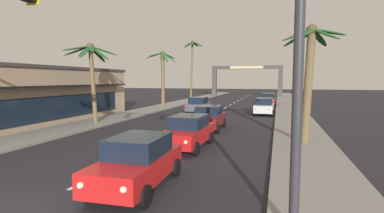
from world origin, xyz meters
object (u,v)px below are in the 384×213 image
sedan_lead_at_stop_bar (138,161)px  palm_left_third (163,70)px  sedan_fifth_in_queue (209,117)px  storefront_strip_left (17,95)px  sedan_parked_mid_kerb (269,99)px  sedan_parked_nearest_kerb (264,106)px  palm_left_farthest (192,57)px  palm_right_second (309,65)px  sedan_oncoming_far (199,105)px  sedan_third_in_queue (188,131)px  palm_left_second (91,63)px  traffic_signal_mast (155,2)px  town_gateway_arch (246,77)px

sedan_lead_at_stop_bar → palm_left_third: size_ratio=0.63×
sedan_fifth_in_queue → storefront_strip_left: size_ratio=0.21×
sedan_fifth_in_queue → sedan_parked_mid_kerb: bearing=80.9°
sedan_parked_nearest_kerb → palm_left_farthest: palm_left_farthest is taller
sedan_parked_mid_kerb → palm_right_second: palm_right_second is taller
sedan_lead_at_stop_bar → palm_left_farthest: (-9.79, 40.76, 6.53)m
palm_left_farthest → palm_right_second: 36.21m
sedan_oncoming_far → sedan_parked_nearest_kerb: size_ratio=1.00×
sedan_third_in_queue → sedan_fifth_in_queue: 5.97m
sedan_fifth_in_queue → sedan_oncoming_far: size_ratio=1.00×
sedan_oncoming_far → palm_left_farthest: 20.70m
palm_left_farthest → sedan_third_in_queue: bearing=-74.4°
sedan_parked_nearest_kerb → palm_right_second: 14.68m
sedan_lead_at_stop_bar → sedan_fifth_in_queue: bearing=91.5°
palm_left_third → palm_right_second: bearing=-49.5°
sedan_third_in_queue → sedan_lead_at_stop_bar: bearing=-89.3°
palm_left_second → sedan_third_in_queue: bearing=-31.3°
traffic_signal_mast → sedan_fifth_in_queue: bearing=97.5°
palm_left_third → sedan_third_in_queue: bearing=-65.2°
palm_right_second → palm_left_farthest: bearing=115.8°
sedan_fifth_in_queue → town_gateway_arch: bearing=92.3°
traffic_signal_mast → palm_left_third: 30.41m
palm_right_second → storefront_strip_left: (-21.59, 2.06, -2.00)m
palm_left_second → town_gateway_arch: size_ratio=0.44×
palm_left_second → storefront_strip_left: (-5.89, -1.51, -2.55)m
sedan_lead_at_stop_bar → palm_left_second: palm_left_second is taller
town_gateway_arch → sedan_oncoming_far: bearing=-93.0°
palm_left_third → town_gateway_arch: bearing=75.2°
sedan_oncoming_far → palm_right_second: palm_right_second is taller
traffic_signal_mast → sedan_fifth_in_queue: traffic_signal_mast is taller
sedan_lead_at_stop_bar → palm_left_third: (-9.48, 26.33, 3.90)m
sedan_parked_mid_kerb → palm_left_second: palm_left_second is taller
palm_left_second → town_gateway_arch: 43.42m
sedan_parked_nearest_kerb → palm_left_farthest: size_ratio=0.44×
traffic_signal_mast → town_gateway_arch: (-3.55, 56.59, -1.17)m
traffic_signal_mast → sedan_oncoming_far: traffic_signal_mast is taller
sedan_parked_nearest_kerb → sedan_parked_mid_kerb: size_ratio=1.00×
sedan_lead_at_stop_bar → sedan_parked_mid_kerb: size_ratio=1.00×
sedan_lead_at_stop_bar → palm_left_second: size_ratio=0.70×
sedan_fifth_in_queue → sedan_lead_at_stop_bar: bearing=-88.5°
sedan_fifth_in_queue → town_gateway_arch: size_ratio=0.31×
sedan_third_in_queue → sedan_parked_mid_kerb: size_ratio=1.00×
traffic_signal_mast → sedan_oncoming_far: 25.06m
palm_left_farthest → palm_right_second: (15.72, -32.48, -3.08)m
traffic_signal_mast → palm_left_second: 17.90m
sedan_lead_at_stop_bar → sedan_parked_nearest_kerb: (3.05, 22.26, 0.00)m
palm_left_third → town_gateway_arch: 29.22m
town_gateway_arch → sedan_parked_mid_kerb: bearing=-76.1°
palm_left_second → sedan_lead_at_stop_bar: bearing=-50.5°
traffic_signal_mast → sedan_parked_nearest_kerb: 24.74m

